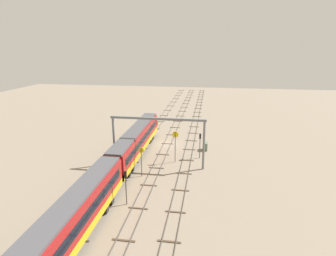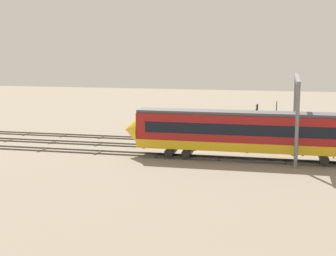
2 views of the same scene
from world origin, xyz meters
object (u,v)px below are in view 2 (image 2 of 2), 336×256
Objects in this scene: overhead_gantry at (297,98)px; relay_cabinet at (224,132)px; speed_sign_near_foreground at (335,130)px; signal_light_trackside_departure at (257,117)px; speed_sign_mid_trackside at (276,116)px.

relay_cabinet is at bearing -41.27° from overhead_gantry.
overhead_gantry reaches higher than speed_sign_near_foreground.
overhead_gantry is 12.55m from relay_cabinet.
signal_light_trackside_departure is at bearing -55.78° from overhead_gantry.
overhead_gantry is at bearing -24.37° from speed_sign_near_foreground.
speed_sign_near_foreground is (-3.89, 1.76, -3.06)m from overhead_gantry.
speed_sign_mid_trackside reaches higher than speed_sign_near_foreground.
speed_sign_mid_trackside is (6.01, -4.31, 0.63)m from speed_sign_near_foreground.
speed_sign_mid_trackside reaches higher than signal_light_trackside_departure.
relay_cabinet is at bearing -36.68° from speed_sign_near_foreground.
overhead_gantry is 3.29× the size of speed_sign_near_foreground.
overhead_gantry is 3.38× the size of signal_light_trackside_departure.
signal_light_trackside_departure is at bearing 167.10° from relay_cabinet.
speed_sign_near_foreground is 11.81m from signal_light_trackside_departure.
signal_light_trackside_departure is (8.36, -8.34, -0.03)m from speed_sign_near_foreground.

